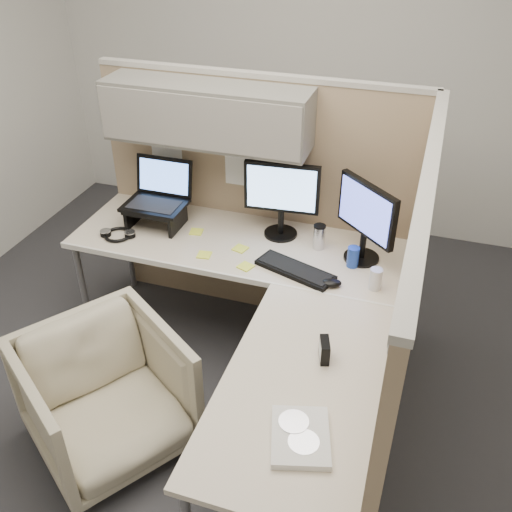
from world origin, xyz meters
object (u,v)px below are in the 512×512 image
(keyboard, at_px, (295,270))
(monitor_left, at_px, (282,194))
(desk, at_px, (253,295))
(office_chair, at_px, (105,391))

(keyboard, bearing_deg, monitor_left, 136.50)
(desk, bearing_deg, keyboard, 51.33)
(monitor_left, height_order, keyboard, monitor_left)
(office_chair, xyz_separation_m, monitor_left, (0.57, 1.17, 0.63))
(keyboard, bearing_deg, desk, -109.78)
(desk, height_order, monitor_left, monitor_left)
(desk, distance_m, office_chair, 0.90)
(office_chair, relative_size, keyboard, 1.67)
(monitor_left, bearing_deg, keyboard, -67.34)
(office_chair, bearing_deg, keyboard, -8.30)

